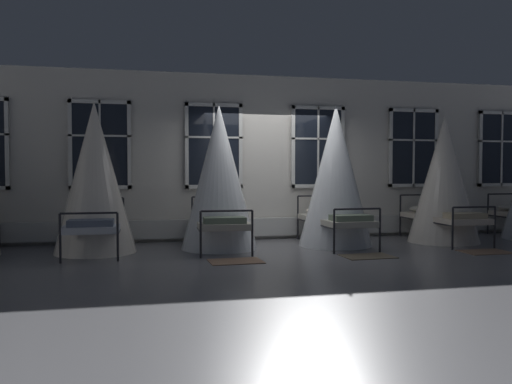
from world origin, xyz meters
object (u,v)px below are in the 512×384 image
(cot_second, at_px, (95,179))
(cot_third, at_px, (219,179))
(cot_fourth, at_px, (336,177))
(cot_fifth, at_px, (444,181))

(cot_second, distance_m, cot_third, 2.10)
(cot_fourth, bearing_deg, cot_third, 87.46)
(cot_second, height_order, cot_fourth, cot_fourth)
(cot_third, xyz_separation_m, cot_fifth, (4.35, -0.07, -0.05))
(cot_third, height_order, cot_fourth, cot_fourth)
(cot_fifth, bearing_deg, cot_third, 89.66)
(cot_third, distance_m, cot_fifth, 4.36)
(cot_third, bearing_deg, cot_fifth, -89.60)
(cot_fourth, xyz_separation_m, cot_fifth, (2.21, -0.02, -0.07))
(cot_second, distance_m, cot_fourth, 4.25)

